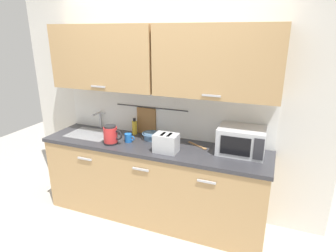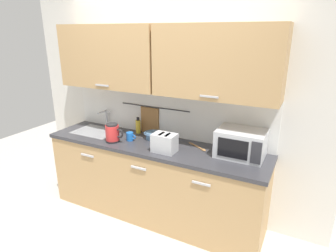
{
  "view_description": "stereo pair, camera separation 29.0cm",
  "coord_description": "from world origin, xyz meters",
  "px_view_note": "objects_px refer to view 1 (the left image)",
  "views": [
    {
      "loc": [
        1.22,
        -2.34,
        2.08
      ],
      "look_at": [
        0.17,
        0.33,
        1.12
      ],
      "focal_mm": 30.53,
      "sensor_mm": 36.0,
      "label": 1
    },
    {
      "loc": [
        1.48,
        -2.22,
        2.08
      ],
      "look_at": [
        0.17,
        0.33,
        1.12
      ],
      "focal_mm": 30.53,
      "sensor_mm": 36.0,
      "label": 2
    }
  ],
  "objects_px": {
    "toaster": "(166,143)",
    "mug_near_sink": "(128,138)",
    "electric_kettle": "(111,135)",
    "dish_soap_bottle": "(135,127)",
    "wooden_spoon": "(200,146)",
    "mixing_bowl": "(151,136)",
    "microwave": "(241,141)"
  },
  "relations": [
    {
      "from": "wooden_spoon",
      "to": "microwave",
      "type": "bearing_deg",
      "value": -0.29
    },
    {
      "from": "dish_soap_bottle",
      "to": "mixing_bowl",
      "type": "distance_m",
      "value": 0.28
    },
    {
      "from": "electric_kettle",
      "to": "mixing_bowl",
      "type": "height_order",
      "value": "electric_kettle"
    },
    {
      "from": "toaster",
      "to": "mug_near_sink",
      "type": "bearing_deg",
      "value": 168.68
    },
    {
      "from": "mug_near_sink",
      "to": "mixing_bowl",
      "type": "xyz_separation_m",
      "value": [
        0.2,
        0.17,
        -0.0
      ]
    },
    {
      "from": "mixing_bowl",
      "to": "wooden_spoon",
      "type": "xyz_separation_m",
      "value": [
        0.58,
        -0.02,
        -0.04
      ]
    },
    {
      "from": "electric_kettle",
      "to": "wooden_spoon",
      "type": "bearing_deg",
      "value": 15.73
    },
    {
      "from": "electric_kettle",
      "to": "toaster",
      "type": "height_order",
      "value": "electric_kettle"
    },
    {
      "from": "microwave",
      "to": "dish_soap_bottle",
      "type": "relative_size",
      "value": 2.35
    },
    {
      "from": "mixing_bowl",
      "to": "microwave",
      "type": "bearing_deg",
      "value": -1.21
    },
    {
      "from": "dish_soap_bottle",
      "to": "wooden_spoon",
      "type": "distance_m",
      "value": 0.85
    },
    {
      "from": "electric_kettle",
      "to": "mixing_bowl",
      "type": "distance_m",
      "value": 0.46
    },
    {
      "from": "electric_kettle",
      "to": "wooden_spoon",
      "type": "xyz_separation_m",
      "value": [
        0.93,
        0.26,
        -0.1
      ]
    },
    {
      "from": "microwave",
      "to": "mug_near_sink",
      "type": "xyz_separation_m",
      "value": [
        -1.21,
        -0.15,
        -0.09
      ]
    },
    {
      "from": "wooden_spoon",
      "to": "mixing_bowl",
      "type": "bearing_deg",
      "value": 178.11
    },
    {
      "from": "toaster",
      "to": "wooden_spoon",
      "type": "height_order",
      "value": "toaster"
    },
    {
      "from": "electric_kettle",
      "to": "dish_soap_bottle",
      "type": "height_order",
      "value": "electric_kettle"
    },
    {
      "from": "electric_kettle",
      "to": "mixing_bowl",
      "type": "xyz_separation_m",
      "value": [
        0.36,
        0.28,
        -0.06
      ]
    },
    {
      "from": "mixing_bowl",
      "to": "toaster",
      "type": "xyz_separation_m",
      "value": [
        0.29,
        -0.27,
        0.05
      ]
    },
    {
      "from": "microwave",
      "to": "mixing_bowl",
      "type": "height_order",
      "value": "microwave"
    },
    {
      "from": "electric_kettle",
      "to": "dish_soap_bottle",
      "type": "xyz_separation_m",
      "value": [
        0.1,
        0.37,
        -0.01
      ]
    },
    {
      "from": "dish_soap_bottle",
      "to": "mug_near_sink",
      "type": "height_order",
      "value": "dish_soap_bottle"
    },
    {
      "from": "electric_kettle",
      "to": "wooden_spoon",
      "type": "relative_size",
      "value": 0.9
    },
    {
      "from": "microwave",
      "to": "mixing_bowl",
      "type": "distance_m",
      "value": 1.01
    },
    {
      "from": "electric_kettle",
      "to": "dish_soap_bottle",
      "type": "distance_m",
      "value": 0.38
    },
    {
      "from": "mixing_bowl",
      "to": "toaster",
      "type": "height_order",
      "value": "toaster"
    },
    {
      "from": "toaster",
      "to": "wooden_spoon",
      "type": "relative_size",
      "value": 1.02
    },
    {
      "from": "toaster",
      "to": "mixing_bowl",
      "type": "bearing_deg",
      "value": 137.51
    },
    {
      "from": "mug_near_sink",
      "to": "mixing_bowl",
      "type": "bearing_deg",
      "value": 39.38
    },
    {
      "from": "electric_kettle",
      "to": "microwave",
      "type": "bearing_deg",
      "value": 10.82
    },
    {
      "from": "toaster",
      "to": "wooden_spoon",
      "type": "xyz_separation_m",
      "value": [
        0.29,
        0.25,
        -0.09
      ]
    },
    {
      "from": "wooden_spoon",
      "to": "electric_kettle",
      "type": "bearing_deg",
      "value": -164.27
    }
  ]
}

